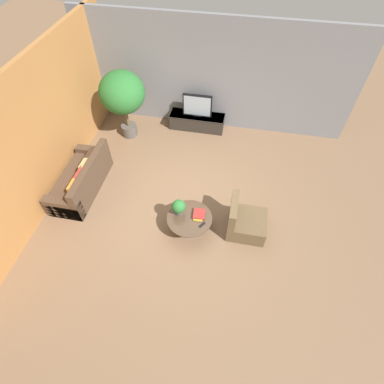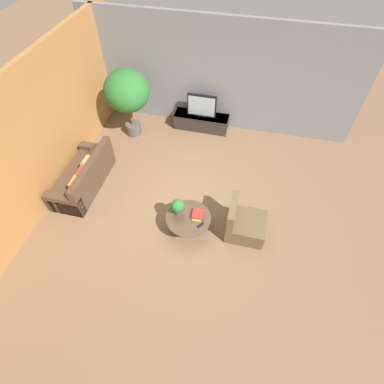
{
  "view_description": "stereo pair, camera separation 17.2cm",
  "coord_description": "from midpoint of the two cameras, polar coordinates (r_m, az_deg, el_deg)",
  "views": [
    {
      "loc": [
        0.87,
        -4.14,
        5.57
      ],
      "look_at": [
        0.06,
        0.0,
        0.55
      ],
      "focal_mm": 28.0,
      "sensor_mm": 36.0,
      "label": 1
    },
    {
      "loc": [
        1.04,
        -4.1,
        5.57
      ],
      "look_at": [
        0.06,
        0.0,
        0.55
      ],
      "focal_mm": 28.0,
      "sensor_mm": 36.0,
      "label": 2
    }
  ],
  "objects": [
    {
      "name": "couch_by_wall",
      "position": [
        7.64,
        -20.82,
        2.16
      ],
      "size": [
        0.84,
        1.9,
        0.84
      ],
      "rotation": [
        0.0,
        0.0,
        -1.57
      ],
      "color": "#4C3828",
      "rests_on": "ground"
    },
    {
      "name": "television",
      "position": [
        8.65,
        0.43,
        16.13
      ],
      "size": [
        0.82,
        0.13,
        0.64
      ],
      "color": "black",
      "rests_on": "media_console"
    },
    {
      "name": "coffee_table",
      "position": [
        6.4,
        -1.25,
        -5.6
      ],
      "size": [
        0.96,
        0.96,
        0.42
      ],
      "color": "#756656",
      "rests_on": "ground"
    },
    {
      "name": "side_wall_left",
      "position": [
        7.28,
        -27.47,
        9.86
      ],
      "size": [
        0.12,
        7.4,
        3.0
      ],
      "primitive_type": "cube",
      "color": "#B2753D",
      "rests_on": "ground"
    },
    {
      "name": "media_console",
      "position": [
        8.95,
        0.41,
        13.33
      ],
      "size": [
        1.58,
        0.5,
        0.44
      ],
      "color": "#2D2823",
      "rests_on": "ground"
    },
    {
      "name": "potted_palm_tall",
      "position": [
        8.3,
        -13.75,
        17.67
      ],
      "size": [
        1.17,
        1.17,
        1.9
      ],
      "color": "#514C47",
      "rests_on": "ground"
    },
    {
      "name": "potted_plant_tabletop",
      "position": [
        6.21,
        -3.34,
        -2.88
      ],
      "size": [
        0.29,
        0.29,
        0.38
      ],
      "color": "#514C47",
      "rests_on": "coffee_table"
    },
    {
      "name": "remote_black",
      "position": [
        6.18,
        1.15,
        -6.27
      ],
      "size": [
        0.12,
        0.15,
        0.02
      ],
      "primitive_type": "cube",
      "rotation": [
        0.0,
        0.0,
        -0.6
      ],
      "color": "black",
      "rests_on": "coffee_table"
    },
    {
      "name": "armchair_wicker",
      "position": [
        6.5,
        9.22,
        -5.69
      ],
      "size": [
        0.8,
        0.76,
        0.86
      ],
      "rotation": [
        0.0,
        0.0,
        1.57
      ],
      "color": "brown",
      "rests_on": "ground"
    },
    {
      "name": "ground_plane",
      "position": [
        7.0,
        -1.22,
        -2.84
      ],
      "size": [
        24.0,
        24.0,
        0.0
      ],
      "primitive_type": "plane",
      "color": "brown"
    },
    {
      "name": "back_wall_stone",
      "position": [
        8.48,
        3.46,
        21.2
      ],
      "size": [
        7.4,
        0.12,
        3.0
      ],
      "primitive_type": "cube",
      "color": "slate",
      "rests_on": "ground"
    },
    {
      "name": "book_stack",
      "position": [
        6.3,
        0.54,
        -4.34
      ],
      "size": [
        0.26,
        0.3,
        0.07
      ],
      "color": "gold",
      "rests_on": "coffee_table"
    }
  ]
}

